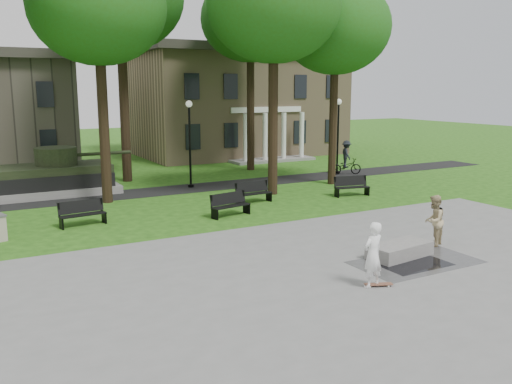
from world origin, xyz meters
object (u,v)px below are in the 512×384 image
concrete_block (400,250)px  park_bench_0 (82,213)px  cyclist (346,161)px  friend_watching (434,221)px  skateboarder (373,255)px

concrete_block → park_bench_0: 12.27m
park_bench_0 → cyclist: bearing=10.7°
concrete_block → friend_watching: (1.90, 0.41, 0.66)m
friend_watching → cyclist: (7.30, 14.14, -0.03)m
cyclist → concrete_block: bearing=167.5°
concrete_block → skateboarder: size_ratio=1.20×
skateboarder → park_bench_0: bearing=-72.8°
friend_watching → park_bench_0: bearing=-68.1°
concrete_block → cyclist: size_ratio=1.02×
friend_watching → cyclist: cyclist is taller
skateboarder → cyclist: cyclist is taller
cyclist → park_bench_0: size_ratio=1.17×
skateboarder → concrete_block: bearing=-157.3°
friend_watching → cyclist: size_ratio=0.83×
friend_watching → park_bench_0: 13.34m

